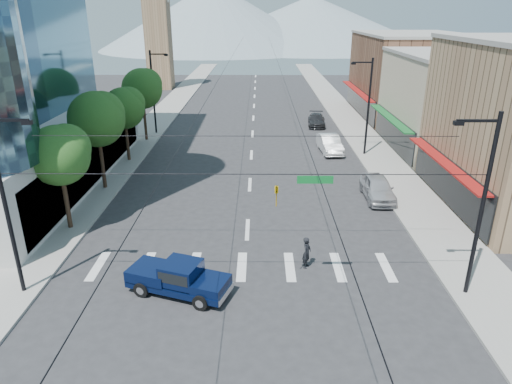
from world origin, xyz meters
TOP-DOWN VIEW (x-y plane):
  - ground at (0.00, 0.00)m, footprint 160.00×160.00m
  - sidewalk_left at (-12.00, 40.00)m, footprint 4.00×120.00m
  - sidewalk_right at (12.00, 40.00)m, footprint 4.00×120.00m
  - shop_mid at (20.00, 24.00)m, footprint 12.00×14.00m
  - shop_far at (20.00, 40.00)m, footprint 12.00×18.00m
  - clock_tower at (-16.50, 62.00)m, footprint 4.80×4.80m
  - mountain_left at (-15.00, 150.00)m, footprint 80.00×80.00m
  - mountain_right at (20.00, 160.00)m, footprint 90.00×90.00m
  - tree_near at (-11.07, 6.10)m, footprint 3.65×3.64m
  - tree_midnear at (-11.07, 13.10)m, footprint 4.09×4.09m
  - tree_midfar at (-11.07, 20.10)m, footprint 3.65×3.64m
  - tree_far at (-11.07, 27.10)m, footprint 4.09×4.09m
  - signal_rig at (0.19, -1.00)m, footprint 21.80×0.20m
  - lamp_pole_nw at (-10.67, 30.00)m, footprint 2.00×0.25m
  - lamp_pole_ne at (10.67, 22.00)m, footprint 2.00×0.25m
  - pickup_truck at (-3.20, -0.97)m, footprint 5.34×3.32m
  - pedestrian at (3.28, 1.51)m, footprint 0.64×0.76m
  - parked_car_near at (9.40, 11.16)m, footprint 2.02×4.94m
  - parked_car_mid at (7.60, 23.00)m, footprint 2.14×5.18m
  - parked_car_far at (7.60, 33.88)m, footprint 2.35×4.95m

SIDE VIEW (x-z plane):
  - ground at x=0.00m, z-range 0.00..0.00m
  - sidewalk_left at x=-12.00m, z-range 0.00..0.15m
  - sidewalk_right at x=12.00m, z-range 0.00..0.15m
  - parked_car_far at x=7.60m, z-range 0.00..1.39m
  - parked_car_mid at x=7.60m, z-range 0.00..1.67m
  - parked_car_near at x=9.40m, z-range 0.00..1.68m
  - pedestrian at x=3.28m, z-range 0.00..1.76m
  - pickup_truck at x=-3.20m, z-range 0.04..1.75m
  - shop_mid at x=20.00m, z-range 0.00..9.00m
  - signal_rig at x=0.19m, z-range 0.14..9.14m
  - lamp_pole_nw at x=-10.67m, z-range 0.44..9.44m
  - lamp_pole_ne at x=10.67m, z-range 0.44..9.44m
  - tree_near at x=-11.07m, z-range 1.64..8.34m
  - tree_midfar at x=-11.07m, z-range 1.64..8.34m
  - shop_far at x=20.00m, z-range 0.00..10.00m
  - tree_midnear at x=-11.07m, z-range 1.83..9.35m
  - tree_far at x=-11.07m, z-range 1.83..9.35m
  - mountain_right at x=20.00m, z-range 0.00..18.00m
  - clock_tower at x=-16.50m, z-range 0.44..20.84m
  - mountain_left at x=-15.00m, z-range 0.00..22.00m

